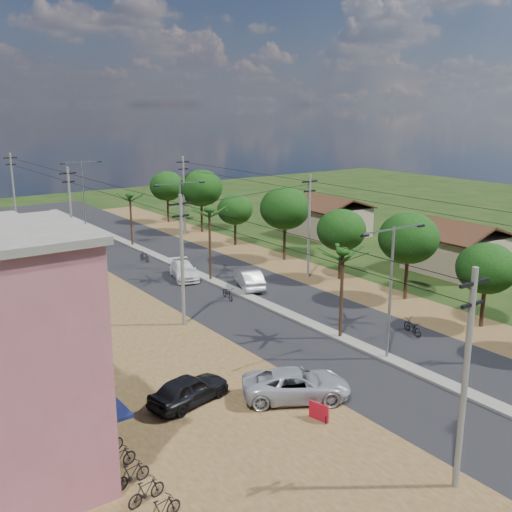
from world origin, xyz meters
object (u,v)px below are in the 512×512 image
(car_silver_mid, at_px, (249,279))
(roadside_sign, at_px, (319,412))
(moto_rider_east, at_px, (412,327))
(parked_scooter_row, at_px, (101,438))
(car_parked_silver, at_px, (296,385))
(car_white_far, at_px, (184,271))
(car_parked_dark, at_px, (189,390))

(car_silver_mid, relative_size, roadside_sign, 4.31)
(moto_rider_east, distance_m, parked_scooter_row, 21.73)
(roadside_sign, bearing_deg, car_parked_silver, 63.56)
(car_white_far, height_order, moto_rider_east, car_white_far)
(car_white_far, relative_size, car_parked_silver, 0.87)
(car_silver_mid, xyz_separation_m, car_parked_silver, (-9.00, -17.06, 0.00))
(car_parked_dark, bearing_deg, parked_scooter_row, 91.61)
(car_white_far, relative_size, roadside_sign, 4.46)
(car_parked_dark, distance_m, moto_rider_east, 16.56)
(car_white_far, height_order, car_parked_dark, car_parked_dark)
(car_silver_mid, distance_m, parked_scooter_row, 24.49)
(car_parked_dark, bearing_deg, roadside_sign, -153.04)
(car_white_far, xyz_separation_m, car_parked_silver, (-6.00, -22.67, 0.07))
(car_white_far, bearing_deg, roadside_sign, -88.38)
(car_parked_silver, distance_m, roadside_sign, 2.38)
(car_parked_dark, bearing_deg, car_white_far, -41.05)
(car_silver_mid, xyz_separation_m, parked_scooter_row, (-18.85, -15.63, -0.26))
(car_white_far, distance_m, parked_scooter_row, 26.49)
(car_silver_mid, xyz_separation_m, moto_rider_east, (2.86, -14.60, -0.26))
(roadside_sign, bearing_deg, parked_scooter_row, 144.05)
(car_silver_mid, relative_size, parked_scooter_row, 0.37)
(car_parked_silver, xyz_separation_m, moto_rider_east, (11.86, 2.47, -0.27))
(moto_rider_east, bearing_deg, car_parked_silver, 28.22)
(car_parked_silver, bearing_deg, car_silver_mid, 2.33)
(car_silver_mid, xyz_separation_m, roadside_sign, (-9.50, -19.36, -0.31))
(car_white_far, distance_m, moto_rider_east, 21.03)
(roadside_sign, bearing_deg, car_white_far, 61.23)
(moto_rider_east, relative_size, roadside_sign, 1.78)
(car_parked_silver, bearing_deg, parked_scooter_row, 111.86)
(car_white_far, xyz_separation_m, roadside_sign, (-6.50, -24.97, -0.25))
(car_silver_mid, relative_size, car_parked_silver, 0.84)
(car_parked_silver, relative_size, car_parked_dark, 1.25)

